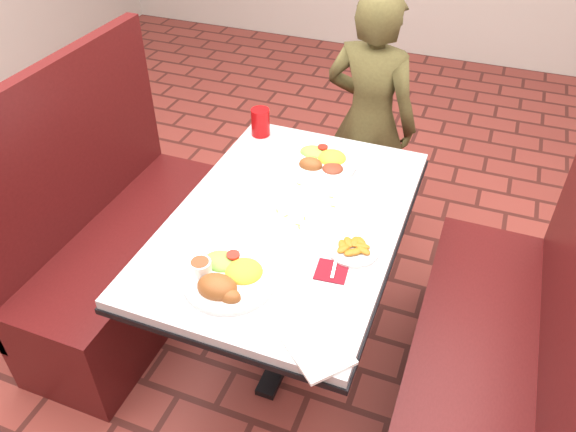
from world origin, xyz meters
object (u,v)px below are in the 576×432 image
(booth_bench_right, at_px, (489,353))
(near_dinner_plate, at_px, (227,274))
(diner_person, at_px, (369,122))
(dining_table, at_px, (288,236))
(red_tumbler, at_px, (260,122))
(booth_bench_left, at_px, (123,249))
(far_dinner_plate, at_px, (322,159))
(plantain_plate, at_px, (353,249))

(booth_bench_right, bearing_deg, near_dinner_plate, -156.10)
(diner_person, relative_size, near_dinner_plate, 4.40)
(dining_table, height_order, red_tumbler, red_tumbler)
(dining_table, distance_m, booth_bench_right, 0.86)
(red_tumbler, bearing_deg, dining_table, -57.17)
(booth_bench_left, bearing_deg, booth_bench_right, 0.00)
(red_tumbler, bearing_deg, booth_bench_right, -24.04)
(dining_table, distance_m, near_dinner_plate, 0.41)
(near_dinner_plate, bearing_deg, far_dinner_plate, 84.95)
(plantain_plate, relative_size, red_tumbler, 1.43)
(dining_table, relative_size, near_dinner_plate, 4.07)
(near_dinner_plate, height_order, plantain_plate, near_dinner_plate)
(far_dinner_plate, bearing_deg, red_tumbler, 158.69)
(dining_table, relative_size, red_tumbler, 9.96)
(booth_bench_right, xyz_separation_m, plantain_plate, (-0.53, -0.10, 0.43))
(near_dinner_plate, distance_m, red_tumbler, 0.92)
(booth_bench_left, distance_m, plantain_plate, 1.16)
(near_dinner_plate, xyz_separation_m, far_dinner_plate, (0.07, 0.75, -0.01))
(dining_table, xyz_separation_m, diner_person, (0.06, 0.95, 0.00))
(far_dinner_plate, relative_size, red_tumbler, 2.35)
(far_dinner_plate, height_order, red_tumbler, red_tumbler)
(booth_bench_right, distance_m, diner_person, 1.24)
(diner_person, xyz_separation_m, near_dinner_plate, (-0.12, -1.33, 0.13))
(far_dinner_plate, bearing_deg, diner_person, 84.35)
(dining_table, bearing_deg, plantain_plate, -19.55)
(dining_table, xyz_separation_m, booth_bench_right, (0.80, 0.00, -0.32))
(booth_bench_left, height_order, red_tumbler, booth_bench_left)
(diner_person, height_order, red_tumbler, diner_person)
(near_dinner_plate, bearing_deg, booth_bench_right, 23.90)
(diner_person, relative_size, plantain_plate, 7.56)
(booth_bench_left, distance_m, far_dinner_plate, 0.99)
(diner_person, bearing_deg, booth_bench_right, 137.55)
(diner_person, bearing_deg, near_dinner_plate, 94.45)
(booth_bench_left, xyz_separation_m, booth_bench_right, (1.60, 0.00, 0.00))
(booth_bench_left, bearing_deg, near_dinner_plate, -27.19)
(dining_table, distance_m, red_tumbler, 0.62)
(dining_table, height_order, far_dinner_plate, far_dinner_plate)
(booth_bench_left, height_order, plantain_plate, booth_bench_left)
(dining_table, height_order, near_dinner_plate, near_dinner_plate)
(far_dinner_plate, bearing_deg, near_dinner_plate, -95.05)
(booth_bench_right, distance_m, far_dinner_plate, 0.98)
(booth_bench_right, bearing_deg, red_tumbler, 155.96)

